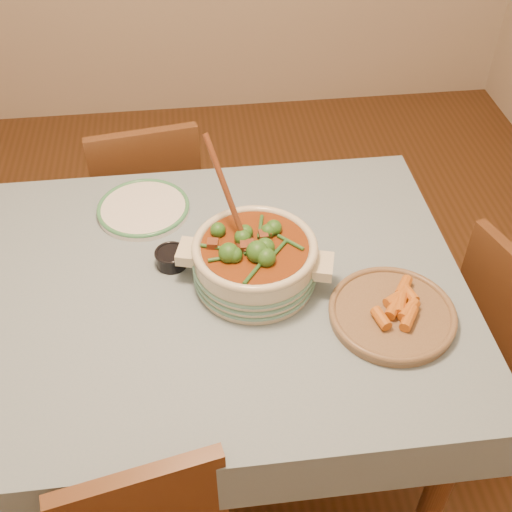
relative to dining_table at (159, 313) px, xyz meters
The scene contains 7 objects.
floor 0.66m from the dining_table, ahead, with size 4.50×4.50×0.00m, color #4D2F16.
dining_table is the anchor object (origin of this frame).
stew_casserole 0.32m from the dining_table, ahead, with size 0.42×0.40×0.39m.
white_plate 0.36m from the dining_table, 95.78° to the left, with size 0.34×0.34×0.02m.
condiment_bowl 0.16m from the dining_table, 64.74° to the left, with size 0.09×0.09×0.05m.
fried_plate 0.64m from the dining_table, 15.96° to the right, with size 0.35×0.35×0.06m.
chair_far 0.80m from the dining_table, 93.96° to the left, with size 0.44×0.44×0.83m.
Camera 1 is at (0.12, -1.22, 2.01)m, focal length 45.00 mm.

